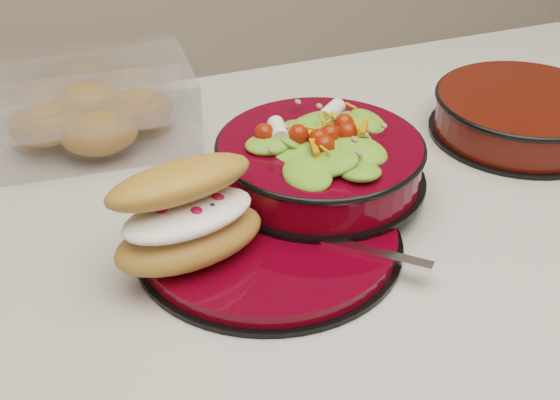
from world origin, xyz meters
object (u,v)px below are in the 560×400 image
object	(u,v)px
croissant	(187,214)
fork	(338,243)
pastry_box	(92,107)
dinner_plate	(270,238)
salad_bowl	(320,153)
extra_bowl	(523,113)

from	to	relation	value
croissant	fork	world-z (taller)	croissant
pastry_box	dinner_plate	bearing A→B (deg)	-62.31
fork	pastry_box	size ratio (longest dim) A/B	0.54
dinner_plate	salad_bowl	world-z (taller)	salad_bowl
dinner_plate	extra_bowl	world-z (taller)	extra_bowl
dinner_plate	salad_bowl	bearing A→B (deg)	39.24
salad_bowl	extra_bowl	bearing A→B (deg)	8.46
croissant	extra_bowl	size ratio (longest dim) A/B	0.72
salad_bowl	extra_bowl	xyz separation A→B (m)	(0.30, 0.04, -0.03)
salad_bowl	pastry_box	world-z (taller)	salad_bowl
croissant	dinner_plate	bearing A→B (deg)	-7.90
extra_bowl	pastry_box	bearing A→B (deg)	160.21
salad_bowl	fork	world-z (taller)	salad_bowl
fork	pastry_box	world-z (taller)	pastry_box
dinner_plate	croissant	world-z (taller)	croissant
dinner_plate	pastry_box	bearing A→B (deg)	113.16
dinner_plate	croissant	size ratio (longest dim) A/B	1.66
dinner_plate	pastry_box	xyz separation A→B (m)	(-0.13, 0.30, 0.03)
croissant	extra_bowl	bearing A→B (deg)	2.39
dinner_plate	fork	distance (m)	0.07
fork	pastry_box	xyz separation A→B (m)	(-0.18, 0.34, 0.02)
salad_bowl	pastry_box	xyz separation A→B (m)	(-0.21, 0.23, -0.01)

